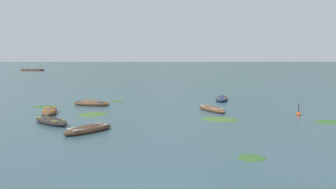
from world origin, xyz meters
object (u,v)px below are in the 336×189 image
Objects in this scene: rowboat_0 at (49,111)px; mooring_buoy at (298,114)px; rowboat_6 at (222,99)px; rowboat_3 at (212,109)px; rowboat_5 at (88,129)px; ferry_0 at (33,70)px; rowboat_2 at (51,121)px; rowboat_1 at (91,103)px.

mooring_buoy is (20.56, 1.08, -0.10)m from rowboat_0.
rowboat_6 is at bearing 36.49° from rowboat_0.
rowboat_3 is 8.31m from rowboat_6.
rowboat_6 is 11.45m from mooring_buoy.
mooring_buoy is at bearing 28.27° from rowboat_5.
rowboat_3 is (13.62, 2.86, -0.03)m from rowboat_0.
mooring_buoy is at bearing 3.01° from rowboat_0.
rowboat_3 is 129.89m from ferry_0.
rowboat_5 is 20.22m from rowboat_6.
rowboat_0 is 13.92m from rowboat_3.
rowboat_2 reaches higher than rowboat_5.
mooring_buoy reaches higher than rowboat_2.
mooring_buoy is at bearing -14.37° from rowboat_3.
rowboat_5 is (3.85, -12.34, -0.04)m from rowboat_1.
mooring_buoy is (78.82, -109.96, -0.34)m from ferry_0.
rowboat_5 is at bearing -151.73° from mooring_buoy.
ferry_0 reaches higher than rowboat_3.
rowboat_5 is at bearing -129.06° from rowboat_3.
mooring_buoy reaches higher than rowboat_6.
rowboat_6 is 0.45× the size of ferry_0.
rowboat_3 is 12.59m from rowboat_5.
rowboat_6 is at bearing 50.66° from rowboat_2.
rowboat_0 reaches higher than rowboat_5.
ferry_0 reaches higher than rowboat_5.
rowboat_0 is 0.88× the size of rowboat_6.
rowboat_3 reaches higher than rowboat_5.
rowboat_6 is (12.76, 15.57, 0.01)m from rowboat_2.
rowboat_6 is at bearing 119.35° from mooring_buoy.
rowboat_5 is at bearing -117.26° from rowboat_6.
rowboat_1 is at bearing -156.75° from rowboat_6.
rowboat_2 is 4.25m from rowboat_5.
rowboat_2 reaches higher than rowboat_3.
rowboat_1 is at bearing 167.71° from rowboat_3.
rowboat_0 is at bearing 129.44° from rowboat_5.
ferry_0 reaches higher than rowboat_0.
rowboat_2 is 20.14m from rowboat_6.
rowboat_2 is at bearing -147.18° from rowboat_3.
rowboat_1 is 0.99× the size of rowboat_3.
rowboat_5 is 0.82× the size of rowboat_6.
rowboat_5 is 3.27× the size of mooring_buoy.
rowboat_0 reaches higher than rowboat_3.
rowboat_3 is at bearing -99.21° from rowboat_6.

